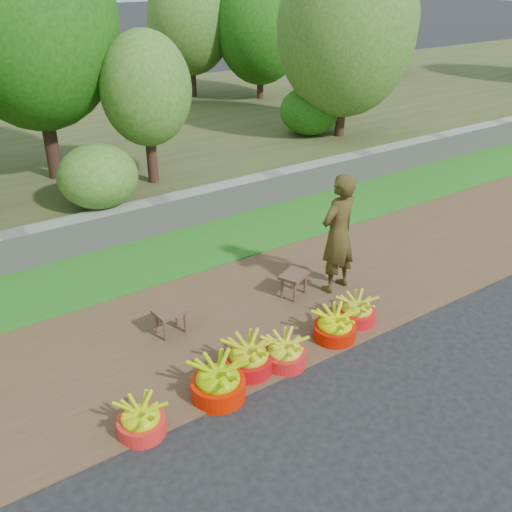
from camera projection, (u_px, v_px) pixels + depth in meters
ground_plane at (324, 360)px, 6.28m from camera, size 120.00×120.00×0.00m
dirt_shoulder at (260, 309)px, 7.20m from camera, size 80.00×2.50×0.02m
grass_verge at (186, 249)px, 8.66m from camera, size 80.00×1.50×0.04m
retaining_wall at (160, 216)px, 9.17m from camera, size 80.00×0.35×0.55m
earth_bank at (64, 145)px, 12.78m from camera, size 80.00×10.00×0.50m
basin_a at (141, 420)px, 5.26m from camera, size 0.45×0.45×0.34m
basin_b at (218, 382)px, 5.68m from camera, size 0.56×0.56×0.42m
basin_c at (249, 358)px, 6.04m from camera, size 0.53×0.53×0.39m
basin_d at (285, 352)px, 6.15m from camera, size 0.47×0.47×0.35m
basin_e at (335, 327)px, 6.57m from camera, size 0.50×0.50×0.37m
basin_f at (357, 311)px, 6.89m from camera, size 0.46×0.46×0.35m
stool_left at (170, 315)px, 6.60m from camera, size 0.38×0.30×0.32m
stool_right at (294, 278)px, 7.36m from camera, size 0.44×0.40×0.32m
vendor_woman at (338, 234)px, 7.28m from camera, size 0.64×0.48×1.60m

